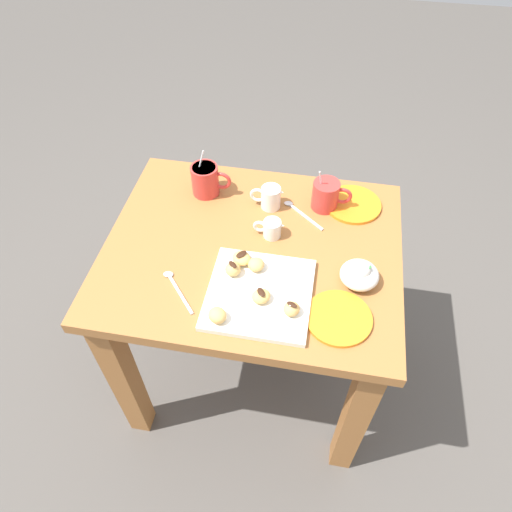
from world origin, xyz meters
TOP-DOWN VIEW (x-y plane):
  - ground_plane at (0.00, 0.00)m, footprint 8.00×8.00m
  - dining_table at (0.00, 0.00)m, footprint 0.85×0.69m
  - pastry_plate_square at (0.05, -0.17)m, footprint 0.27×0.27m
  - coffee_mug_red_left at (-0.19, 0.21)m, footprint 0.13×0.09m
  - coffee_mug_red_right at (0.19, 0.21)m, footprint 0.12×0.08m
  - cream_pitcher_white at (0.02, 0.18)m, footprint 0.10×0.06m
  - ice_cream_bowl at (0.30, -0.07)m, footprint 0.10×0.10m
  - chocolate_sauce_pitcher at (0.05, 0.05)m, footprint 0.09×0.05m
  - saucer_orange_left at (0.26, -0.20)m, footprint 0.17×0.17m
  - saucer_orange_right at (0.28, 0.23)m, footprint 0.18×0.18m
  - loose_spoon_near_saucer at (0.12, 0.17)m, footprint 0.13×0.11m
  - loose_spoon_by_plate at (-0.17, -0.18)m, footprint 0.12×0.13m
  - beignet_0 at (-0.04, -0.27)m, footprint 0.06×0.06m
  - beignet_1 at (-0.03, -0.12)m, footprint 0.06×0.06m
  - chocolate_drizzle_1 at (-0.03, -0.12)m, footprint 0.03×0.03m
  - beignet_2 at (0.06, -0.19)m, footprint 0.07×0.06m
  - chocolate_drizzle_2 at (0.06, -0.19)m, footprint 0.03×0.04m
  - beignet_3 at (-0.02, -0.07)m, footprint 0.07×0.07m
  - chocolate_drizzle_3 at (-0.02, -0.07)m, footprint 0.04×0.04m
  - beignet_4 at (0.03, -0.09)m, footprint 0.06×0.06m
  - beignet_5 at (0.14, -0.22)m, footprint 0.06×0.06m
  - chocolate_drizzle_5 at (0.14, -0.22)m, footprint 0.03×0.02m

SIDE VIEW (x-z plane):
  - ground_plane at x=0.00m, z-range 0.00..0.00m
  - dining_table at x=0.00m, z-range 0.20..0.93m
  - loose_spoon_near_saucer at x=0.12m, z-range 0.73..0.73m
  - loose_spoon_by_plate at x=-0.17m, z-range 0.73..0.73m
  - saucer_orange_left at x=0.26m, z-range 0.73..0.74m
  - saucer_orange_right at x=0.28m, z-range 0.73..0.74m
  - pastry_plate_square at x=0.05m, z-range 0.73..0.74m
  - chocolate_sauce_pitcher at x=0.05m, z-range 0.73..0.79m
  - beignet_3 at x=-0.02m, z-range 0.74..0.77m
  - beignet_2 at x=0.06m, z-range 0.74..0.78m
  - beignet_4 at x=0.03m, z-range 0.74..0.78m
  - beignet_0 at x=-0.04m, z-range 0.74..0.78m
  - beignet_5 at x=0.14m, z-range 0.74..0.78m
  - ice_cream_bowl at x=0.30m, z-range 0.72..0.80m
  - beignet_1 at x=-0.03m, z-range 0.74..0.78m
  - cream_pitcher_white at x=0.02m, z-range 0.73..0.80m
  - chocolate_drizzle_3 at x=-0.02m, z-range 0.77..0.78m
  - chocolate_drizzle_2 at x=0.06m, z-range 0.77..0.78m
  - coffee_mug_red_right at x=0.19m, z-range 0.71..0.85m
  - chocolate_drizzle_5 at x=0.14m, z-range 0.78..0.78m
  - coffee_mug_red_left at x=-0.19m, z-range 0.71..0.86m
  - chocolate_drizzle_1 at x=-0.03m, z-range 0.78..0.78m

